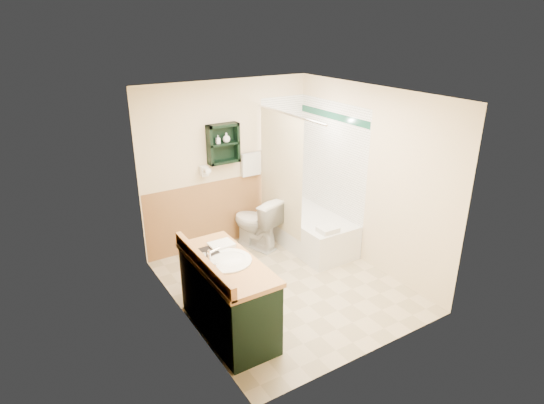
% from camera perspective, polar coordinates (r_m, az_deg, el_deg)
% --- Properties ---
extents(floor, '(3.00, 3.00, 0.00)m').
position_cam_1_polar(floor, '(5.87, 1.57, -10.42)').
color(floor, '#C0AF8C').
rests_on(floor, ground).
extents(back_wall, '(2.60, 0.04, 2.40)m').
position_cam_1_polar(back_wall, '(6.57, -5.66, 4.67)').
color(back_wall, '#F9ECC3').
rests_on(back_wall, ground).
extents(left_wall, '(0.04, 3.00, 2.40)m').
position_cam_1_polar(left_wall, '(4.77, -11.64, -2.52)').
color(left_wall, '#F9ECC3').
rests_on(left_wall, ground).
extents(right_wall, '(0.04, 3.00, 2.40)m').
position_cam_1_polar(right_wall, '(6.11, 12.09, 2.94)').
color(right_wall, '#F9ECC3').
rests_on(right_wall, ground).
extents(ceiling, '(2.60, 3.00, 0.04)m').
position_cam_1_polar(ceiling, '(5.01, 1.87, 13.67)').
color(ceiling, white).
rests_on(ceiling, back_wall).
extents(wainscot_left, '(2.98, 2.98, 1.00)m').
position_cam_1_polar(wainscot_left, '(5.11, -10.66, -9.60)').
color(wainscot_left, '#B57749').
rests_on(wainscot_left, left_wall).
extents(wainscot_back, '(2.58, 2.58, 1.00)m').
position_cam_1_polar(wainscot_back, '(6.78, -5.31, -1.06)').
color(wainscot_back, '#B57749').
rests_on(wainscot_back, back_wall).
extents(mirror_frame, '(1.30, 1.30, 1.00)m').
position_cam_1_polar(mirror_frame, '(4.20, -8.61, -1.31)').
color(mirror_frame, brown).
rests_on(mirror_frame, left_wall).
extents(mirror_glass, '(1.20, 1.20, 0.90)m').
position_cam_1_polar(mirror_glass, '(4.20, -8.55, -1.30)').
color(mirror_glass, white).
rests_on(mirror_glass, left_wall).
extents(tile_right, '(1.50, 1.50, 2.10)m').
position_cam_1_polar(tile_right, '(6.66, 7.33, 3.49)').
color(tile_right, white).
rests_on(tile_right, right_wall).
extents(tile_back, '(0.95, 0.95, 2.10)m').
position_cam_1_polar(tile_back, '(7.07, 2.02, 4.75)').
color(tile_back, white).
rests_on(tile_back, back_wall).
extents(tile_accent, '(1.50, 1.50, 0.10)m').
position_cam_1_polar(tile_accent, '(6.44, 7.62, 10.66)').
color(tile_accent, '#144937').
rests_on(tile_accent, right_wall).
extents(wall_shelf, '(0.45, 0.15, 0.55)m').
position_cam_1_polar(wall_shelf, '(6.33, -6.12, 7.29)').
color(wall_shelf, black).
rests_on(wall_shelf, back_wall).
extents(hair_dryer, '(0.10, 0.24, 0.18)m').
position_cam_1_polar(hair_dryer, '(6.33, -8.54, 3.87)').
color(hair_dryer, silver).
rests_on(hair_dryer, back_wall).
extents(towel_bar, '(0.40, 0.06, 0.40)m').
position_cam_1_polar(towel_bar, '(6.62, -2.72, 6.25)').
color(towel_bar, silver).
rests_on(towel_bar, back_wall).
extents(curtain_rod, '(0.03, 1.60, 0.03)m').
position_cam_1_polar(curtain_rod, '(5.98, 2.06, 10.96)').
color(curtain_rod, silver).
rests_on(curtain_rod, back_wall).
extents(shower_curtain, '(1.05, 1.05, 1.70)m').
position_cam_1_polar(shower_curtain, '(6.34, 1.07, 3.66)').
color(shower_curtain, beige).
rests_on(shower_curtain, curtain_rod).
extents(vanity, '(0.59, 1.33, 0.85)m').
position_cam_1_polar(vanity, '(4.92, -5.54, -11.71)').
color(vanity, black).
rests_on(vanity, ground).
extents(bathtub, '(0.74, 1.50, 0.49)m').
position_cam_1_polar(bathtub, '(6.76, 4.58, -3.45)').
color(bathtub, silver).
rests_on(bathtub, ground).
extents(toilet, '(0.64, 0.87, 0.76)m').
position_cam_1_polar(toilet, '(6.64, -2.06, -2.64)').
color(toilet, silver).
rests_on(toilet, ground).
extents(counter_towel, '(0.26, 0.20, 0.04)m').
position_cam_1_polar(counter_towel, '(4.98, -6.36, -5.37)').
color(counter_towel, silver).
rests_on(counter_towel, vanity).
extents(vanity_book, '(0.18, 0.02, 0.24)m').
position_cam_1_polar(vanity_book, '(4.79, -8.95, -5.34)').
color(vanity_book, black).
rests_on(vanity_book, vanity).
extents(tub_towel, '(0.26, 0.21, 0.07)m').
position_cam_1_polar(tub_towel, '(6.13, 7.03, -3.45)').
color(tub_towel, silver).
rests_on(tub_towel, bathtub).
extents(soap_bottle_a, '(0.05, 0.12, 0.05)m').
position_cam_1_polar(soap_bottle_a, '(6.28, -6.79, 7.54)').
color(soap_bottle_a, silver).
rests_on(soap_bottle_a, wall_shelf).
extents(soap_bottle_b, '(0.13, 0.16, 0.10)m').
position_cam_1_polar(soap_bottle_b, '(6.33, -5.75, 7.93)').
color(soap_bottle_b, silver).
rests_on(soap_bottle_b, wall_shelf).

